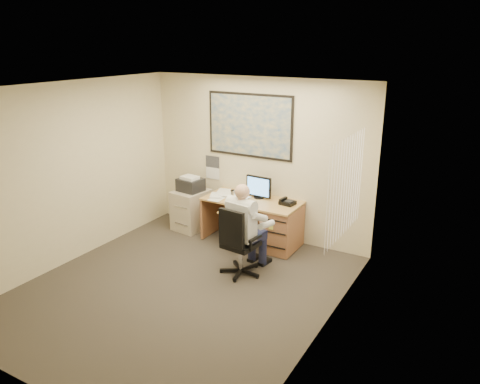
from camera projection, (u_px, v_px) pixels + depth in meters
The scene contains 8 objects.
room_shell at pixel (176, 196), 5.98m from camera, with size 4.00×4.50×2.70m.
desk at pixel (271, 221), 7.62m from camera, with size 1.60×0.97×1.11m.
world_map at pixel (250, 126), 7.72m from camera, with size 1.56×0.03×1.06m, color #1E4C93.
wall_calendar at pixel (213, 168), 8.33m from camera, with size 0.28×0.01×0.42m, color white.
window_blinds at pixel (347, 187), 5.64m from camera, with size 0.06×1.40×1.30m, color silver, non-canonical shape.
filing_cabinet at pixel (191, 206), 8.35m from camera, with size 0.58×0.67×0.98m.
office_chair at pixel (240, 255), 6.71m from camera, with size 0.68×0.68×1.04m.
person at pixel (242, 229), 6.67m from camera, with size 0.57×0.82×1.35m, color silver, non-canonical shape.
Camera 1 is at (3.52, -4.51, 3.24)m, focal length 35.00 mm.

